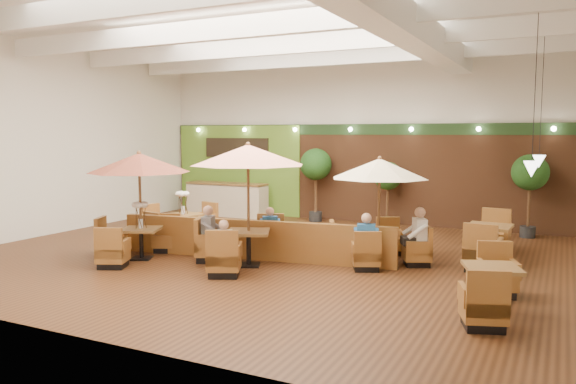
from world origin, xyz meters
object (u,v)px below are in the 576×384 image
Objects in this scene: diner_1 at (270,227)px; diner_4 at (417,231)px; table_1 at (245,177)px; topiary_2 at (530,176)px; diner_2 at (211,228)px; diner_3 at (366,235)px; service_counter at (227,199)px; booth_divider at (253,240)px; table_0 at (138,182)px; table_4 at (491,289)px; table_5 at (489,244)px; table_2 at (379,189)px; table_3 at (176,224)px; topiary_1 at (388,178)px; topiary_0 at (316,167)px; diner_0 at (224,241)px.

diner_4 reaches higher than diner_1.
table_1 is 1.23× the size of topiary_2.
diner_2 reaches higher than diner_3.
diner_1 is at bearing -49.08° from service_counter.
booth_divider is at bearing -52.57° from service_counter.
diner_4 is (0.88, 0.88, 0.03)m from diner_3.
table_0 is at bearing 81.67° from diner_4.
table_4 is 3.83m from table_5.
service_counter is at bearing 121.84° from table_2.
diner_4 reaches higher than table_5.
booth_divider is 8.01× the size of diner_2.
diner_3 is at bearing -134.32° from table_5.
table_1 reaches higher than booth_divider.
table_3 is 3.18× the size of diner_2.
topiary_2 is 3.24× the size of diner_1.
table_1 is at bearing -178.45° from diner_3.
topiary_2 is 2.83× the size of diner_2.
table_0 is 7.98m from topiary_1.
diner_3 is at bearing -5.06° from booth_divider.
table_1 is 1.09× the size of table_3.
table_5 is at bearing -46.20° from topiary_1.
table_3 is at bearing 143.31° from table_4.
topiary_0 reaches higher than diner_0.
table_1 is at bearing -54.38° from service_counter.
diner_2 is at bearing 101.55° from diner_0.
diner_3 is at bearing -37.94° from service_counter.
service_counter is 4.14× the size of diner_1.
diner_1 is at bearing 115.34° from diner_2.
diner_2 is at bearing 176.94° from diner_3.
service_counter is at bearing -178.84° from topiary_2.
table_3 reaches higher than diner_0.
table_2 is 3.04× the size of diner_2.
table_1 reaches higher than diner_2.
table_1 is 3.38× the size of diner_4.
diner_1 is at bearing -102.98° from topiary_1.
topiary_0 is at bearing 180.00° from topiary_1.
table_4 is at bearing -32.78° from diner_0.
diner_1 is at bearing 2.33° from table_3.
table_3 is 6.66m from topiary_1.
topiary_1 is 2.46× the size of diner_2.
diner_4 reaches higher than diner_2.
service_counter is 1.14× the size of table_3.
booth_divider is 5.42m from table_5.
diner_3 is (5.09, 1.32, -1.06)m from table_0.
table_2 reaches higher than table_3.
topiary_2 reaches higher than diner_0.
table_4 is (5.25, -0.94, -1.60)m from table_1.
booth_divider is 5.64m from table_4.
service_counter is 7.13m from table_0.
topiary_0 is (-5.88, 3.59, 1.40)m from table_5.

